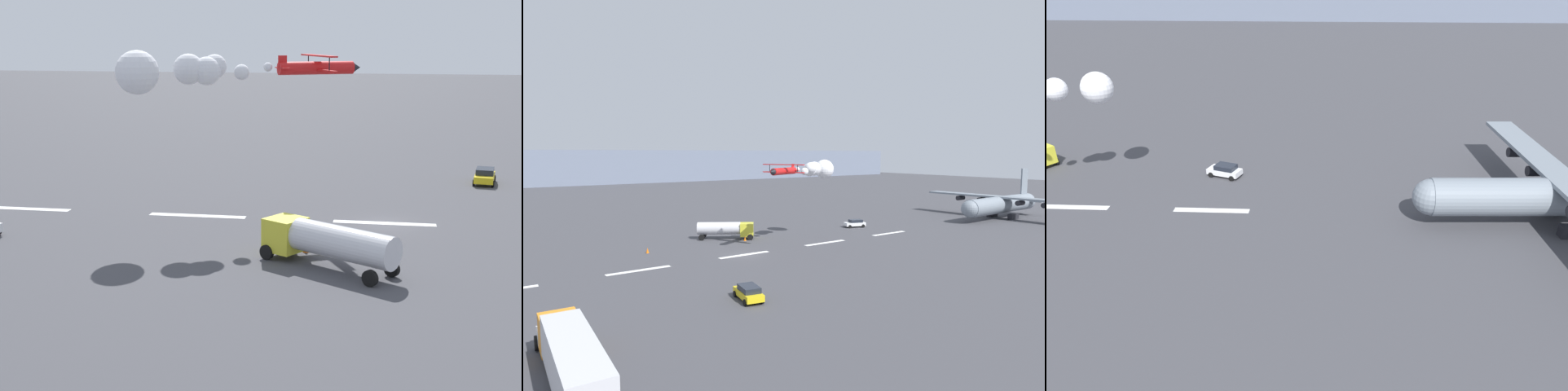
% 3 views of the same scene
% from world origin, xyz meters
% --- Properties ---
extents(runway_stripe_4, '(8.00, 0.90, 0.01)m').
position_xyz_m(runway_stripe_4, '(15.10, 0.00, 0.01)').
color(runway_stripe_4, white).
rests_on(runway_stripe_4, ground).
extents(runway_stripe_5, '(8.00, 0.90, 0.01)m').
position_xyz_m(runway_stripe_5, '(30.19, 0.00, 0.01)').
color(runway_stripe_5, white).
rests_on(runway_stripe_5, ground).
extents(cargo_transport_plane, '(27.11, 34.96, 10.95)m').
position_xyz_m(cargo_transport_plane, '(64.03, -1.26, 3.27)').
color(cargo_transport_plane, gray).
rests_on(cargo_transport_plane, ground).
extents(stunt_biplane_red, '(17.88, 10.83, 3.26)m').
position_xyz_m(stunt_biplane_red, '(15.10, 2.74, 11.89)').
color(stunt_biplane_red, red).
extents(airport_staff_sedan, '(4.40, 3.02, 1.52)m').
position_xyz_m(airport_staff_sedan, '(29.93, 8.57, 0.81)').
color(airport_staff_sedan, white).
rests_on(airport_staff_sedan, ground).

